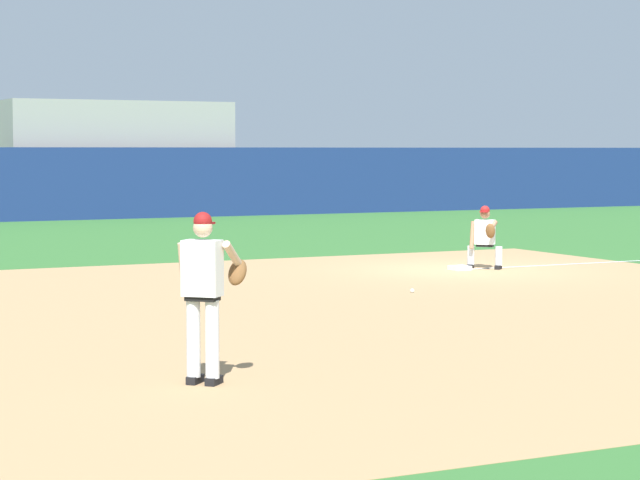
# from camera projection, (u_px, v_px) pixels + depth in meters

# --- Properties ---
(ground_plane) EXTENTS (160.00, 160.00, 0.00)m
(ground_plane) POSITION_uv_depth(u_px,v_px,m) (460.00, 270.00, 26.11)
(ground_plane) COLOR #336B2D
(infield_dirt_patch) EXTENTS (18.00, 18.00, 0.01)m
(infield_dirt_patch) POSITION_uv_depth(u_px,v_px,m) (373.00, 309.00, 19.73)
(infield_dirt_patch) COLOR tan
(infield_dirt_patch) RESTS_ON ground
(first_base_bag) EXTENTS (0.38, 0.38, 0.09)m
(first_base_bag) POSITION_uv_depth(u_px,v_px,m) (460.00, 268.00, 26.10)
(first_base_bag) COLOR white
(first_base_bag) RESTS_ON ground
(baseball) EXTENTS (0.07, 0.07, 0.07)m
(baseball) POSITION_uv_depth(u_px,v_px,m) (412.00, 291.00, 21.95)
(baseball) COLOR white
(baseball) RESTS_ON ground
(pitcher) EXTENTS (0.85, 0.55, 1.86)m
(pitcher) POSITION_uv_depth(u_px,v_px,m) (205.00, 287.00, 13.32)
(pitcher) COLOR black
(pitcher) RESTS_ON ground
(first_baseman) EXTENTS (0.74, 1.08, 1.34)m
(first_baseman) POSITION_uv_depth(u_px,v_px,m) (485.00, 235.00, 26.24)
(first_baseman) COLOR black
(first_baseman) RESTS_ON ground
(outfield_wall) EXTENTS (48.00, 0.50, 2.60)m
(outfield_wall) POSITION_uv_depth(u_px,v_px,m) (136.00, 183.00, 45.71)
(outfield_wall) COLOR navy
(outfield_wall) RESTS_ON ground
(stadium_seating_block) EXTENTS (8.55, 3.35, 4.35)m
(stadium_seating_block) POSITION_uv_depth(u_px,v_px,m) (116.00, 158.00, 47.86)
(stadium_seating_block) COLOR gray
(stadium_seating_block) RESTS_ON ground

